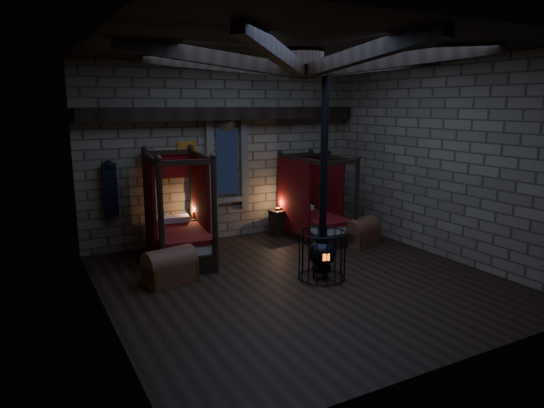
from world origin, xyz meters
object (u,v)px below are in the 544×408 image
trunk_right (361,232)px  stove (322,249)px  bed_left (179,234)px  bed_right (314,219)px  trunk_left (170,267)px

trunk_right → stove: (-2.13, -1.50, 0.30)m
bed_left → bed_right: bearing=6.8°
trunk_left → stove: bearing=-35.1°
trunk_right → stove: stove is taller
stove → trunk_left: bearing=171.5°
bed_right → trunk_right: size_ratio=2.02×
stove → bed_right: bearing=75.6°
bed_left → bed_right: (3.44, -0.01, -0.05)m
bed_right → stove: stove is taller
trunk_left → bed_left: bearing=54.6°
trunk_left → trunk_right: (4.73, 0.33, -0.01)m
bed_left → bed_right: bed_left is taller
bed_right → trunk_right: (0.71, -0.93, -0.22)m
bed_right → trunk_right: 1.19m
bed_left → stove: stove is taller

